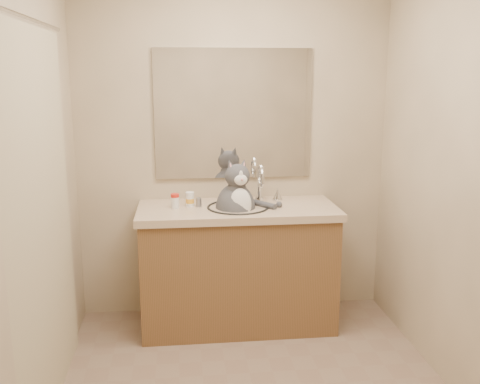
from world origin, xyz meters
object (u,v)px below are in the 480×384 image
object	(u,v)px
cat	(236,206)
pill_bottle_redcap	(175,201)
grey_canister	(199,202)
pill_bottle_orange	(190,200)

from	to	relation	value
cat	pill_bottle_redcap	xyz separation A→B (m)	(-0.41, 0.04, 0.03)
cat	pill_bottle_redcap	world-z (taller)	cat
cat	grey_canister	distance (m)	0.26
pill_bottle_orange	grey_canister	xyz separation A→B (m)	(0.06, -0.01, -0.02)
pill_bottle_redcap	pill_bottle_orange	bearing A→B (deg)	18.43
cat	pill_bottle_redcap	size ratio (longest dim) A/B	5.57
cat	pill_bottle_orange	size ratio (longest dim) A/B	5.44
pill_bottle_redcap	pill_bottle_orange	distance (m)	0.10
pill_bottle_redcap	pill_bottle_orange	size ratio (longest dim) A/B	0.98
pill_bottle_orange	pill_bottle_redcap	bearing A→B (deg)	-161.57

